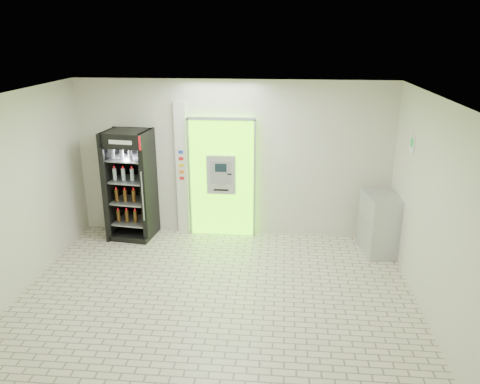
# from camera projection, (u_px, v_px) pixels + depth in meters

# --- Properties ---
(ground) EXTENTS (6.00, 6.00, 0.00)m
(ground) POSITION_uv_depth(u_px,v_px,m) (216.00, 299.00, 7.04)
(ground) COLOR beige
(ground) RESTS_ON ground
(room_shell) EXTENTS (6.00, 6.00, 6.00)m
(room_shell) POSITION_uv_depth(u_px,v_px,m) (214.00, 182.00, 6.44)
(room_shell) COLOR beige
(room_shell) RESTS_ON ground
(atm_assembly) EXTENTS (1.30, 0.24, 2.33)m
(atm_assembly) POSITION_uv_depth(u_px,v_px,m) (222.00, 177.00, 8.95)
(atm_assembly) COLOR #59E704
(atm_assembly) RESTS_ON ground
(pillar) EXTENTS (0.22, 0.11, 2.60)m
(pillar) POSITION_uv_depth(u_px,v_px,m) (182.00, 169.00, 9.01)
(pillar) COLOR silver
(pillar) RESTS_ON ground
(beverage_cooler) EXTENTS (0.87, 0.81, 2.09)m
(beverage_cooler) POSITION_uv_depth(u_px,v_px,m) (131.00, 187.00, 8.90)
(beverage_cooler) COLOR black
(beverage_cooler) RESTS_ON ground
(steel_cabinet) EXTENTS (0.66, 0.89, 1.09)m
(steel_cabinet) POSITION_uv_depth(u_px,v_px,m) (380.00, 224.00, 8.38)
(steel_cabinet) COLOR #AEB1B6
(steel_cabinet) RESTS_ON ground
(exit_sign) EXTENTS (0.02, 0.22, 0.26)m
(exit_sign) POSITION_uv_depth(u_px,v_px,m) (412.00, 144.00, 7.41)
(exit_sign) COLOR white
(exit_sign) RESTS_ON room_shell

